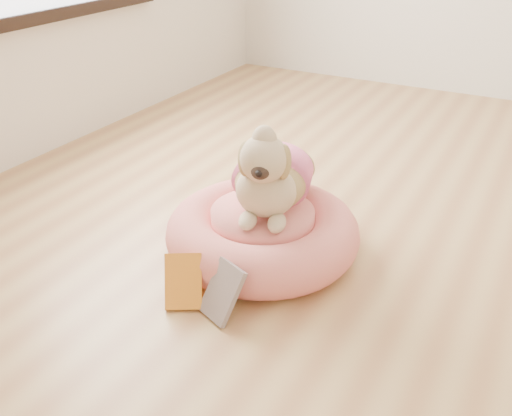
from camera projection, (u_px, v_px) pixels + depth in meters
The scene contains 5 objects.
floor at pixel (422, 268), 2.04m from camera, with size 4.50×4.50×0.00m, color #AA7547.
pet_bed at pixel (263, 233), 2.09m from camera, with size 0.71×0.71×0.18m.
dog at pixel (271, 160), 1.98m from camera, with size 0.34×0.49×0.36m, color brown, non-canonical shape.
book_yellow at pixel (184, 281), 1.83m from camera, with size 0.12×0.02×0.18m, color gold.
book_white at pixel (222, 292), 1.77m from camera, with size 0.12×0.02×0.19m, color silver.
Camera 1 is at (0.29, -1.77, 1.16)m, focal length 40.00 mm.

